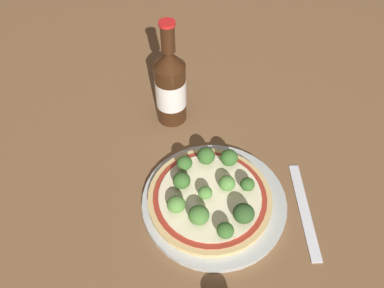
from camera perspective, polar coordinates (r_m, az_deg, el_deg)
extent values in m
plane|color=brown|center=(0.68, 2.45, -8.94)|extent=(3.00, 3.00, 0.00)
cylinder|color=#B2B7B2|center=(0.67, 3.15, -8.70)|extent=(0.26, 0.26, 0.01)
cylinder|color=tan|center=(0.66, 2.65, -8.21)|extent=(0.22, 0.22, 0.01)
cylinder|color=maroon|center=(0.66, 2.66, -7.94)|extent=(0.20, 0.20, 0.00)
cylinder|color=beige|center=(0.66, 2.67, -7.88)|extent=(0.18, 0.18, 0.00)
cylinder|color=#7A9E5B|center=(0.61, 4.78, -13.46)|extent=(0.01, 0.01, 0.01)
ellipsoid|color=#386628|center=(0.60, 4.85, -12.95)|extent=(0.03, 0.03, 0.02)
cylinder|color=#7A9E5B|center=(0.64, -2.64, -9.64)|extent=(0.01, 0.01, 0.01)
ellipsoid|color=#568E3D|center=(0.63, -2.67, -9.13)|extent=(0.03, 0.03, 0.02)
cylinder|color=#7A9E5B|center=(0.69, 5.37, -2.76)|extent=(0.01, 0.01, 0.01)
ellipsoid|color=#386628|center=(0.68, 5.45, -2.07)|extent=(0.03, 0.03, 0.03)
cylinder|color=#7A9E5B|center=(0.65, 1.79, -7.94)|extent=(0.01, 0.01, 0.01)
ellipsoid|color=#568E3D|center=(0.64, 1.81, -7.41)|extent=(0.02, 0.02, 0.02)
cylinder|color=#7A9E5B|center=(0.66, 8.12, -6.66)|extent=(0.01, 0.01, 0.01)
ellipsoid|color=#386628|center=(0.65, 8.23, -6.08)|extent=(0.02, 0.02, 0.02)
cylinder|color=#7A9E5B|center=(0.66, -1.79, -6.23)|extent=(0.01, 0.01, 0.01)
ellipsoid|color=#386628|center=(0.65, -1.82, -5.58)|extent=(0.03, 0.03, 0.03)
cylinder|color=#7A9E5B|center=(0.66, 5.06, -6.46)|extent=(0.01, 0.01, 0.01)
ellipsoid|color=#568E3D|center=(0.65, 5.12, -5.95)|extent=(0.03, 0.03, 0.03)
cylinder|color=#7A9E5B|center=(0.69, 1.91, -2.53)|extent=(0.01, 0.01, 0.01)
ellipsoid|color=#386628|center=(0.68, 1.94, -1.79)|extent=(0.03, 0.03, 0.03)
cylinder|color=#7A9E5B|center=(0.63, 0.79, -11.29)|extent=(0.01, 0.01, 0.01)
ellipsoid|color=#477A33|center=(0.62, 0.80, -10.74)|extent=(0.03, 0.03, 0.03)
cylinder|color=#7A9E5B|center=(0.63, 7.52, -11.02)|extent=(0.01, 0.01, 0.01)
ellipsoid|color=#2D5123|center=(0.62, 7.64, -10.42)|extent=(0.04, 0.04, 0.03)
cylinder|color=#7A9E5B|center=(0.68, -1.34, -3.52)|extent=(0.01, 0.01, 0.01)
ellipsoid|color=#386628|center=(0.67, -1.36, -2.89)|extent=(0.03, 0.03, 0.02)
cylinder|color=#381E0F|center=(0.77, -3.43, 7.78)|extent=(0.06, 0.06, 0.14)
cylinder|color=silver|center=(0.77, -3.44, 7.93)|extent=(0.06, 0.06, 0.06)
cone|color=#381E0F|center=(0.71, -3.74, 12.91)|extent=(0.06, 0.06, 0.03)
cylinder|color=#381E0F|center=(0.69, -3.93, 15.79)|extent=(0.03, 0.03, 0.05)
cylinder|color=red|center=(0.67, -4.06, 17.88)|extent=(0.03, 0.03, 0.01)
cube|color=silver|center=(0.70, 16.52, -9.35)|extent=(0.04, 0.20, 0.00)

